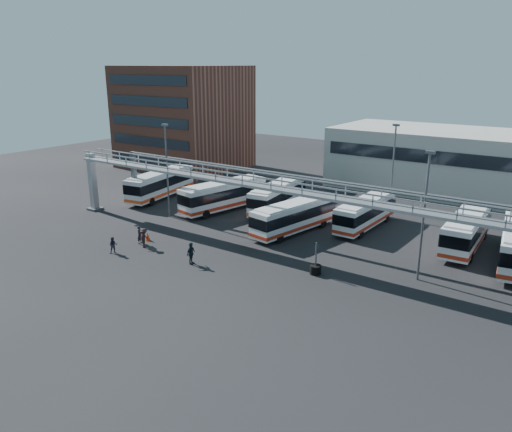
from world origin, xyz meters
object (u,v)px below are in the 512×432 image
Objects in this scene: cone_left at (141,232)px; tire_stack at (315,269)px; pedestrian_a at (140,235)px; pedestrian_c at (144,238)px; bus_2 at (224,195)px; bus_7 at (467,229)px; light_pole_left at (167,166)px; pedestrian_b at (113,245)px; bus_3 at (278,196)px; bus_4 at (294,216)px; pedestrian_d at (191,253)px; bus_5 at (366,212)px; bus_0 at (161,183)px; light_pole_back at (393,166)px; cone_right at (148,236)px; light_pole_mid at (424,210)px.

tire_stack is at bearing 4.87° from cone_left.
pedestrian_c reaches higher than pedestrian_a.
pedestrian_c is at bearing -71.99° from bus_2.
tire_stack is (-8.43, -13.21, -1.37)m from bus_7.
light_pole_left reaches higher than pedestrian_b.
bus_2 is 6.24m from bus_3.
bus_4 is at bearing 0.24° from bus_2.
cone_left is at bearing -120.91° from bus_3.
bus_4 is 12.49m from pedestrian_d.
light_pole_left is at bearing -166.04° from bus_7.
light_pole_left is 5.88× the size of pedestrian_a.
tire_stack reaches higher than cone_left.
light_pole_left reaches higher than bus_5.
pedestrian_a is 17.31m from tire_stack.
pedestrian_a is at bearing -60.75° from bus_0.
bus_5 reaches higher than pedestrian_a.
light_pole_left is 7.46m from bus_2.
bus_0 reaches higher than bus_5.
tire_stack is at bearing -76.56° from pedestrian_d.
bus_5 is 13.56m from tire_stack.
light_pole_left is at bearing -145.01° from light_pole_back.
cone_left is (8.80, -11.49, -1.53)m from bus_0.
bus_2 is 1.12× the size of bus_5.
light_pole_mid is at bearing 13.64° from cone_right.
light_pole_back is 0.89× the size of bus_0.
bus_5 is 5.30× the size of pedestrian_d.
bus_0 is at bearing 130.74° from cone_right.
bus_4 is 13.27× the size of cone_right.
bus_5 is (25.97, 3.52, -0.17)m from bus_0.
bus_7 is (29.31, 8.58, -3.90)m from light_pole_left.
light_pole_mid is 24.62m from pedestrian_c.
bus_0 is at bearing 19.37° from pedestrian_c.
light_pole_left is 15.05m from bus_4.
pedestrian_c is 16.32m from tire_stack.
light_pole_mid reaches higher than bus_3.
light_pole_mid is 15.03m from bus_4.
pedestrian_c is at bearing -123.89° from light_pole_back.
light_pole_left is 12.67m from pedestrian_b.
bus_3 is 1.00× the size of bus_7.
light_pole_mid reaches higher than pedestrian_c.
bus_7 is 32.09m from pedestrian_b.
bus_7 is (20.67, -0.25, 0.02)m from bus_3.
light_pole_back reaches higher than bus_0.
bus_2 reaches higher than pedestrian_c.
bus_4 reaches higher than pedestrian_a.
cone_left is 18.74m from tire_stack.
light_pole_back reaches higher than bus_2.
bus_5 is at bearing 96.39° from tire_stack.
pedestrian_a is 2.16× the size of cone_right.
bus_0 is 5.94× the size of pedestrian_d.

